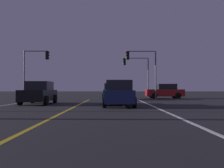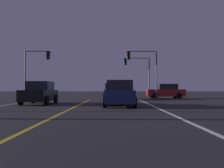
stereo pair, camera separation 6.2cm
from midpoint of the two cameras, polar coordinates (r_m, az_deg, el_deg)
name	(u,v)px [view 1 (the left image)]	position (r m, az deg, el deg)	size (l,w,h in m)	color
lane_edge_right	(185,120)	(9.77, 16.16, -7.86)	(0.16, 33.75, 0.01)	silver
lane_center_divider	(49,120)	(9.71, -14.40, -7.91)	(0.16, 33.75, 0.01)	gold
car_crossing_side	(166,91)	(29.68, 12.15, -1.67)	(4.30, 2.02, 1.70)	black
car_lead_same_lane	(120,94)	(16.30, 1.63, -2.26)	(2.02, 4.30, 1.70)	black
car_ahead_far	(113,92)	(26.31, 0.16, -1.78)	(2.02, 4.30, 1.70)	black
car_oncoming	(40,93)	(19.38, -16.30, -2.02)	(2.02, 4.30, 1.70)	black
traffic_light_near_right	(142,63)	(27.02, 6.74, 4.80)	(3.31, 0.36, 5.23)	#4C4C51
traffic_light_near_left	(37,63)	(28.06, -16.86, 4.59)	(2.81, 0.36, 5.25)	#4C4C51
traffic_light_far_right	(136,68)	(32.46, 5.54, 3.74)	(3.38, 0.36, 5.16)	#4C4C51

